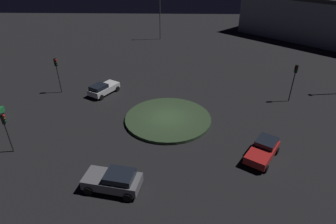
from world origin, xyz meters
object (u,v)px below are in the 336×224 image
(traffic_light_southwest, at_px, (57,69))
(streetlamp_west, at_px, (160,8))
(traffic_light_north, at_px, (294,76))
(car_red, at_px, (263,150))
(car_white, at_px, (103,89))
(car_grey, at_px, (114,180))
(traffic_light_southeast, at_px, (5,125))

(traffic_light_southwest, bearing_deg, streetlamp_west, 91.18)
(traffic_light_north, height_order, traffic_light_southwest, traffic_light_north)
(car_red, distance_m, traffic_light_north, 12.28)
(traffic_light_southwest, bearing_deg, traffic_light_north, 21.54)
(car_white, distance_m, car_red, 20.05)
(car_red, bearing_deg, traffic_light_southwest, -85.06)
(car_white, bearing_deg, traffic_light_southwest, 116.64)
(traffic_light_north, distance_m, traffic_light_southwest, 27.53)
(car_red, height_order, traffic_light_north, traffic_light_north)
(car_grey, height_order, traffic_light_north, traffic_light_north)
(car_red, xyz_separation_m, car_grey, (3.99, -11.80, 0.08))
(traffic_light_north, height_order, streetlamp_west, streetlamp_west)
(traffic_light_southeast, bearing_deg, traffic_light_southwest, 67.40)
(traffic_light_southwest, bearing_deg, car_white, 21.05)
(car_red, height_order, traffic_light_southwest, traffic_light_southwest)
(traffic_light_north, distance_m, streetlamp_west, 31.50)
(car_red, distance_m, car_grey, 12.46)
(car_white, height_order, car_red, car_white)
(car_grey, xyz_separation_m, streetlamp_west, (-41.18, 1.17, 5.20))
(traffic_light_north, xyz_separation_m, traffic_light_southeast, (10.33, -27.39, -0.45))
(car_white, relative_size, traffic_light_north, 0.96)
(car_grey, height_order, traffic_light_southwest, traffic_light_southwest)
(traffic_light_southwest, height_order, traffic_light_southeast, traffic_light_southwest)
(car_red, xyz_separation_m, traffic_light_southwest, (-12.07, -21.60, 2.38))
(car_grey, bearing_deg, car_white, -63.79)
(car_white, height_order, traffic_light_north, traffic_light_north)
(car_white, bearing_deg, traffic_light_north, -62.75)
(traffic_light_southwest, xyz_separation_m, traffic_light_southeast, (11.89, 0.09, -0.41))
(car_white, height_order, streetlamp_west, streetlamp_west)
(car_grey, height_order, traffic_light_southeast, traffic_light_southeast)
(car_grey, relative_size, traffic_light_southwest, 1.00)
(car_red, distance_m, traffic_light_southeast, 21.60)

